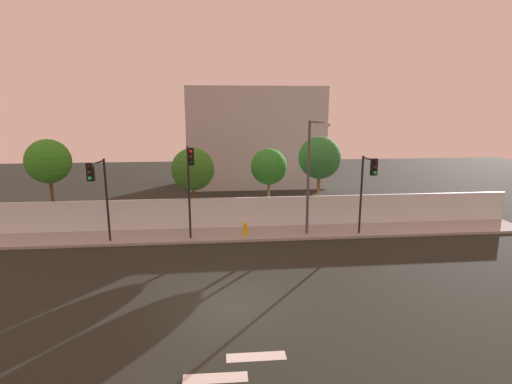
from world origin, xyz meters
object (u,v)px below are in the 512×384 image
Objects in this scene: roadside_tree_midleft at (193,169)px; roadside_tree_rightmost at (319,158)px; fire_hydrant at (245,229)px; roadside_tree_leftmost at (48,162)px; traffic_light_left at (368,179)px; traffic_light_center at (190,174)px; traffic_light_right at (98,184)px; street_lamp_curbside at (310,168)px; roadside_tree_midright at (269,167)px.

roadside_tree_midleft is 7.83m from roadside_tree_rightmost.
roadside_tree_leftmost is (-11.29, 2.69, 3.58)m from fire_hydrant.
traffic_light_center is at bearing 179.00° from traffic_light_left.
roadside_tree_midleft reaches higher than traffic_light_right.
traffic_light_left is 10.25m from roadside_tree_midleft.
roadside_tree_leftmost is at bearing 169.26° from traffic_light_left.
traffic_light_center is 1.14× the size of traffic_light_right.
traffic_light_right is at bearing -175.95° from street_lamp_curbside.
roadside_tree_midright is (1.67, 2.69, 3.08)m from fire_hydrant.
traffic_light_left is at bearing -61.44° from roadside_tree_rightmost.
fire_hydrant is (2.94, 0.55, -3.26)m from traffic_light_center.
roadside_tree_rightmost is (4.84, 2.69, 3.59)m from fire_hydrant.
traffic_light_left is at bearing 0.82° from traffic_light_right.
roadside_tree_midright is (4.61, 3.24, -0.18)m from traffic_light_center.
traffic_light_left is at bearing -1.00° from traffic_light_center.
roadside_tree_rightmost is at bearing 22.63° from traffic_light_center.
fire_hydrant is at bearing 173.85° from traffic_light_left.
street_lamp_curbside reaches higher than traffic_light_right.
traffic_light_center is (-9.64, 0.17, 0.42)m from traffic_light_left.
traffic_light_right is at bearing -179.18° from traffic_light_left.
street_lamp_curbside is 15.17m from roadside_tree_leftmost.
roadside_tree_leftmost is at bearing 166.60° from fire_hydrant.
roadside_tree_rightmost is (1.23, 2.83, 0.20)m from street_lamp_curbside.
traffic_light_left is 3.18m from street_lamp_curbside.
street_lamp_curbside is 1.31× the size of roadside_tree_midleft.
roadside_tree_rightmost reaches higher than traffic_light_center.
roadside_tree_midleft is at bearing 38.41° from traffic_light_right.
roadside_tree_rightmost reaches higher than roadside_tree_midleft.
traffic_light_left is at bearing -19.44° from roadside_tree_midleft.
fire_hydrant is 6.60m from roadside_tree_rightmost.
traffic_light_left is 0.82× the size of roadside_tree_leftmost.
traffic_light_left is at bearing -10.75° from street_lamp_curbside.
roadside_tree_rightmost is at bearing 66.57° from street_lamp_curbside.
traffic_light_center is at bearing -21.22° from roadside_tree_leftmost.
traffic_light_right is 9.89m from roadside_tree_midright.
street_lamp_curbside is 1.16× the size of roadside_tree_rightmost.
roadside_tree_midright is at bearing 124.51° from street_lamp_curbside.
traffic_light_center is 1.07× the size of roadside_tree_midright.
roadside_tree_rightmost is (3.17, 0.00, 0.51)m from roadside_tree_midright.
traffic_light_center is 3.26m from roadside_tree_midleft.
traffic_light_center is at bearing -157.37° from roadside_tree_rightmost.
street_lamp_curbside reaches higher than roadside_tree_leftmost.
roadside_tree_rightmost is at bearing 16.29° from traffic_light_right.
roadside_tree_leftmost reaches higher than fire_hydrant.
roadside_tree_rightmost reaches higher than roadside_tree_leftmost.
roadside_tree_leftmost is (-3.76, 3.62, 0.70)m from traffic_light_right.
roadside_tree_rightmost is (7.81, 0.00, 0.60)m from roadside_tree_midleft.
roadside_tree_leftmost reaches higher than roadside_tree_midleft.
street_lamp_curbside is (6.55, 0.42, 0.13)m from traffic_light_center.
traffic_light_right is 5.26m from roadside_tree_leftmost.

